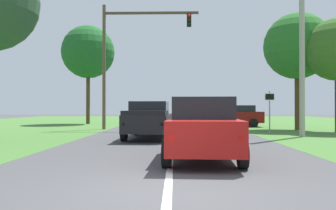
{
  "coord_description": "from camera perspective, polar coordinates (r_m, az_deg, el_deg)",
  "views": [
    {
      "loc": [
        0.13,
        -6.12,
        1.54
      ],
      "look_at": [
        -0.32,
        15.13,
        1.73
      ],
      "focal_mm": 35.21,
      "sensor_mm": 36.0,
      "label": 1
    }
  ],
  "objects": [
    {
      "name": "ground_plane",
      "position": [
        16.42,
        0.76,
        -5.89
      ],
      "size": [
        120.0,
        120.0,
        0.0
      ],
      "primitive_type": "plane",
      "color": "#424244"
    },
    {
      "name": "lane_centre_stripe",
      "position": [
        5.57,
        -0.2,
        -16.51
      ],
      "size": [
        0.16,
        38.45,
        0.01
      ],
      "primitive_type": "cube",
      "color": "white",
      "rests_on": "ground_plane"
    },
    {
      "name": "red_suv_near",
      "position": [
        10.0,
        5.95,
        -3.76
      ],
      "size": [
        2.33,
        4.81,
        1.84
      ],
      "color": "#9E1411",
      "rests_on": "ground_plane"
    },
    {
      "name": "pickup_truck_lead",
      "position": [
        16.69,
        -3.13,
        -2.52
      ],
      "size": [
        2.46,
        5.63,
        1.86
      ],
      "color": "black",
      "rests_on": "ground_plane"
    },
    {
      "name": "traffic_light",
      "position": [
        24.22,
        -7.27,
        9.62
      ],
      "size": [
        6.93,
        0.4,
        8.98
      ],
      "color": "brown",
      "rests_on": "ground_plane"
    },
    {
      "name": "keep_moving_sign",
      "position": [
        20.91,
        17.18,
        -0.21
      ],
      "size": [
        0.6,
        0.09,
        2.57
      ],
      "color": "gray",
      "rests_on": "ground_plane"
    },
    {
      "name": "oak_tree_right",
      "position": [
        25.19,
        21.45,
        9.43
      ],
      "size": [
        4.62,
        4.62,
        8.21
      ],
      "color": "#4C351E",
      "rests_on": "ground_plane"
    },
    {
      "name": "crossing_suv_far",
      "position": [
        27.45,
        11.4,
        -1.78
      ],
      "size": [
        4.58,
        2.15,
        1.75
      ],
      "color": "maroon",
      "rests_on": "ground_plane"
    },
    {
      "name": "utility_pole_right",
      "position": [
        19.19,
        22.18,
        9.79
      ],
      "size": [
        0.28,
        0.28,
        9.92
      ],
      "primitive_type": "cylinder",
      "color": "#9E998E",
      "rests_on": "ground_plane"
    },
    {
      "name": "extra_tree_1",
      "position": [
        33.1,
        -13.66,
        8.87
      ],
      "size": [
        5.06,
        5.06,
        9.49
      ],
      "color": "#4C351E",
      "rests_on": "ground_plane"
    }
  ]
}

